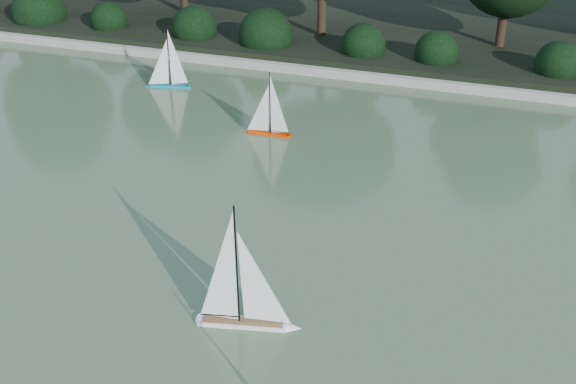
{
  "coord_description": "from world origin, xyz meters",
  "views": [
    {
      "loc": [
        1.82,
        -5.02,
        4.94
      ],
      "look_at": [
        -0.85,
        2.52,
        0.7
      ],
      "focal_mm": 45.0,
      "sensor_mm": 36.0,
      "label": 1
    }
  ],
  "objects": [
    {
      "name": "ground",
      "position": [
        0.0,
        0.0,
        0.0
      ],
      "size": [
        80.0,
        80.0,
        0.0
      ],
      "primitive_type": "plane",
      "color": "#37492B",
      "rests_on": "ground"
    },
    {
      "name": "pond_coping",
      "position": [
        0.0,
        9.0,
        0.09
      ],
      "size": [
        40.0,
        0.35,
        0.18
      ],
      "primitive_type": "cube",
      "color": "gray",
      "rests_on": "ground"
    },
    {
      "name": "shrub_hedge",
      "position": [
        0.0,
        9.9,
        0.45
      ],
      "size": [
        29.1,
        1.1,
        1.1
      ],
      "color": "black",
      "rests_on": "ground"
    },
    {
      "name": "sailboat_teal",
      "position": [
        -5.14,
        7.22,
        0.21
      ],
      "size": [
        0.95,
        0.41,
        1.31
      ],
      "color": "#0E869C",
      "rests_on": "ground"
    },
    {
      "name": "sailboat_orange",
      "position": [
        -2.38,
        5.65,
        0.19
      ],
      "size": [
        0.89,
        0.19,
        1.21
      ],
      "color": "#E23900",
      "rests_on": "ground"
    },
    {
      "name": "far_bank",
      "position": [
        0.0,
        13.0,
        0.15
      ],
      "size": [
        40.0,
        8.0,
        0.3
      ],
      "primitive_type": "cube",
      "color": "black",
      "rests_on": "ground"
    },
    {
      "name": "sailboat_white_b",
      "position": [
        -0.64,
        0.72,
        0.25
      ],
      "size": [
        1.17,
        0.43,
        1.6
      ],
      "color": "white",
      "rests_on": "ground"
    }
  ]
}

